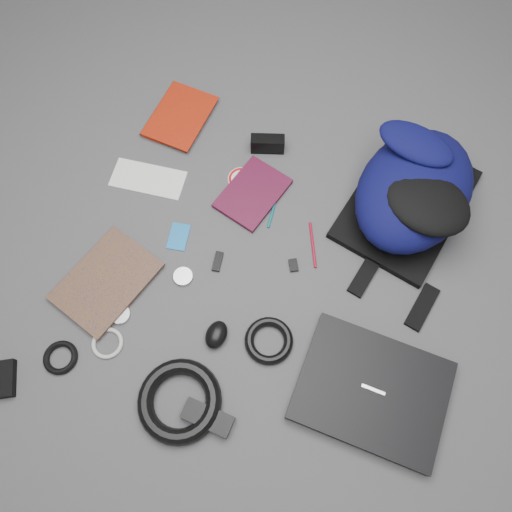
% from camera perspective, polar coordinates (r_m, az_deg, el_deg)
% --- Properties ---
extents(ground, '(4.00, 4.00, 0.00)m').
position_cam_1_polar(ground, '(1.41, 0.00, -0.31)').
color(ground, '#4F4F51').
rests_on(ground, ground).
extents(backpack, '(0.46, 0.54, 0.19)m').
position_cam_1_polar(backpack, '(1.46, 17.64, 7.23)').
color(backpack, black).
rests_on(backpack, ground).
extents(laptop, '(0.40, 0.33, 0.04)m').
position_cam_1_polar(laptop, '(1.33, 13.09, -14.75)').
color(laptop, black).
rests_on(laptop, ground).
extents(textbook_red, '(0.21, 0.25, 0.02)m').
position_cam_1_polar(textbook_red, '(1.69, -11.29, 16.28)').
color(textbook_red, maroon).
rests_on(textbook_red, ground).
extents(comic_book, '(0.29, 0.33, 0.02)m').
position_cam_1_polar(comic_book, '(1.48, -19.37, -0.58)').
color(comic_book, '#A55E0B').
rests_on(comic_book, ground).
extents(envelope, '(0.22, 0.10, 0.00)m').
position_cam_1_polar(envelope, '(1.56, -12.23, 8.62)').
color(envelope, white).
rests_on(envelope, ground).
extents(dvd_case, '(0.22, 0.25, 0.02)m').
position_cam_1_polar(dvd_case, '(1.49, -0.38, 7.17)').
color(dvd_case, '#3C0B1F').
rests_on(dvd_case, ground).
extents(compact_camera, '(0.11, 0.06, 0.06)m').
position_cam_1_polar(compact_camera, '(1.56, 1.33, 12.69)').
color(compact_camera, black).
rests_on(compact_camera, ground).
extents(sticker_disc, '(0.10, 0.10, 0.00)m').
position_cam_1_polar(sticker_disc, '(1.52, -1.74, 8.81)').
color(sticker_disc, white).
rests_on(sticker_disc, ground).
extents(pen_teal, '(0.01, 0.13, 0.01)m').
position_cam_1_polar(pen_teal, '(1.47, 2.02, 5.50)').
color(pen_teal, '#0B6469').
rests_on(pen_teal, ground).
extents(pen_red, '(0.05, 0.14, 0.01)m').
position_cam_1_polar(pen_red, '(1.43, 6.51, 1.28)').
color(pen_red, maroon).
rests_on(pen_red, ground).
extents(id_badge, '(0.06, 0.09, 0.00)m').
position_cam_1_polar(id_badge, '(1.45, -8.84, 2.20)').
color(id_badge, '#186FB8').
rests_on(id_badge, ground).
extents(usb_black, '(0.02, 0.06, 0.01)m').
position_cam_1_polar(usb_black, '(1.40, -4.40, -0.63)').
color(usb_black, black).
rests_on(usb_black, ground).
extents(key_fob, '(0.03, 0.04, 0.01)m').
position_cam_1_polar(key_fob, '(1.40, 4.30, -1.07)').
color(key_fob, black).
rests_on(key_fob, ground).
extents(mouse, '(0.07, 0.08, 0.04)m').
position_cam_1_polar(mouse, '(1.33, -4.55, -8.95)').
color(mouse, black).
rests_on(mouse, ground).
extents(headphone_left, '(0.06, 0.06, 0.01)m').
position_cam_1_polar(headphone_left, '(1.40, -15.28, -6.45)').
color(headphone_left, '#BABABC').
rests_on(headphone_left, ground).
extents(headphone_right, '(0.07, 0.07, 0.01)m').
position_cam_1_polar(headphone_right, '(1.40, -8.33, -2.35)').
color(headphone_right, '#AEAEB0').
rests_on(headphone_right, ground).
extents(cable_coil, '(0.16, 0.16, 0.02)m').
position_cam_1_polar(cable_coil, '(1.33, 1.48, -9.64)').
color(cable_coil, black).
rests_on(cable_coil, ground).
extents(power_brick, '(0.13, 0.07, 0.03)m').
position_cam_1_polar(power_brick, '(1.30, -5.53, -17.91)').
color(power_brick, black).
rests_on(power_brick, ground).
extents(power_cord_coil, '(0.22, 0.22, 0.04)m').
position_cam_1_polar(power_cord_coil, '(1.31, -8.73, -16.06)').
color(power_cord_coil, black).
rests_on(power_cord_coil, ground).
extents(earbud_coil, '(0.11, 0.11, 0.02)m').
position_cam_1_polar(earbud_coil, '(1.42, -21.44, -10.75)').
color(earbud_coil, black).
rests_on(earbud_coil, ground).
extents(white_cable_coil, '(0.11, 0.11, 0.01)m').
position_cam_1_polar(white_cable_coil, '(1.39, -16.62, -9.52)').
color(white_cable_coil, beige).
rests_on(white_cable_coil, ground).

